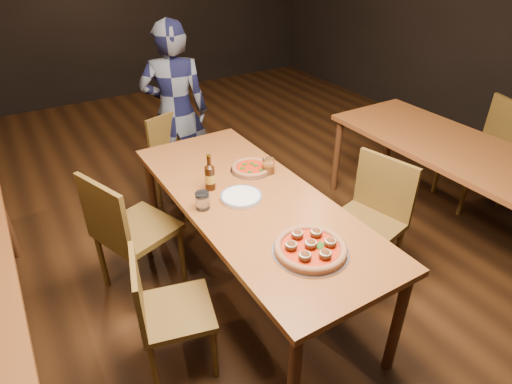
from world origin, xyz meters
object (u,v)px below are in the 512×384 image
chair_main_nw (177,310)px  chair_end (184,163)px  table_main (252,208)px  chair_nbr_right (478,152)px  table_right (457,155)px  diner (176,112)px  plate_stack (241,197)px  amber_glass (268,166)px  chair_main_e (364,224)px  beer_bottle (210,177)px  water_glass (203,201)px  pizza_meatball (310,248)px  pizza_margherita (251,168)px  chair_main_sw (137,228)px

chair_main_nw → chair_end: chair_end is taller
table_main → chair_nbr_right: size_ratio=2.05×
table_right → diner: size_ratio=1.28×
plate_stack → amber_glass: (0.32, 0.19, 0.04)m
plate_stack → diner: (0.18, 1.47, 0.02)m
chair_end → amber_glass: bearing=-97.2°
table_right → chair_end: bearing=139.3°
chair_end → chair_main_e: bearing=-85.6°
beer_bottle → water_glass: beer_bottle is taller
table_main → pizza_meatball: (-0.01, -0.59, 0.10)m
table_right → chair_nbr_right: 0.62m
water_glass → chair_end: bearing=73.2°
pizza_meatball → plate_stack: (-0.05, 0.62, -0.01)m
table_main → plate_stack: 0.11m
beer_bottle → amber_glass: (0.42, -0.01, -0.03)m
chair_main_nw → beer_bottle: bearing=-28.4°
pizza_meatball → chair_nbr_right: bearing=13.5°
chair_main_e → amber_glass: size_ratio=9.10×
pizza_margherita → chair_end: bearing=97.9°
chair_main_nw → diner: 1.98m
diner → chair_main_nw: bearing=90.7°
chair_main_e → diner: size_ratio=0.59×
pizza_meatball → diner: 2.09m
chair_main_e → pizza_meatball: size_ratio=2.36×
pizza_meatball → diner: diner is taller
chair_main_nw → beer_bottle: 0.82m
table_right → plate_stack: bearing=172.6°
pizza_meatball → plate_stack: pizza_meatball is taller
beer_bottle → diner: bearing=77.2°
table_right → chair_main_e: bearing=-174.9°
chair_main_nw → chair_main_sw: chair_main_sw is taller
chair_main_e → chair_end: chair_main_e is taller
chair_main_e → diner: 1.90m
chair_main_sw → chair_nbr_right: size_ratio=0.97×
chair_main_nw → amber_glass: 1.11m
table_main → pizza_margherita: (0.18, 0.30, 0.09)m
chair_nbr_right → water_glass: size_ratio=9.38×
chair_main_e → water_glass: (-1.00, 0.35, 0.34)m
pizza_margherita → amber_glass: bearing=-47.7°
amber_glass → beer_bottle: bearing=178.0°
beer_bottle → water_glass: size_ratio=2.21×
pizza_meatball → diner: bearing=86.4°
chair_nbr_right → chair_main_sw: bearing=-81.1°
chair_main_e → pizza_meatball: 0.83m
chair_main_e → pizza_meatball: (-0.71, -0.30, 0.31)m
chair_main_sw → plate_stack: bearing=-147.1°
beer_bottle → plate_stack: bearing=-61.9°
water_glass → amber_glass: (0.56, 0.16, -0.00)m
pizza_margherita → water_glass: water_glass is taller
table_right → diner: 2.32m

